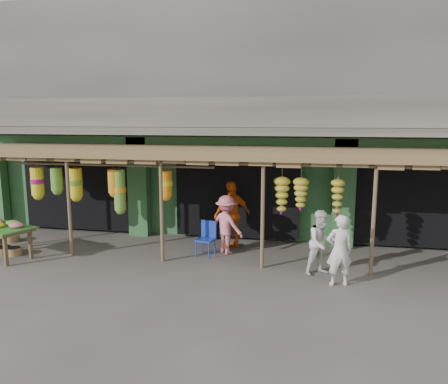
% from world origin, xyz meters
% --- Properties ---
extents(ground, '(80.00, 80.00, 0.00)m').
position_xyz_m(ground, '(0.00, 0.00, 0.00)').
color(ground, '#514C47').
rests_on(ground, ground).
extents(building, '(16.40, 6.80, 7.00)m').
position_xyz_m(building, '(-0.00, 4.87, 3.37)').
color(building, gray).
rests_on(building, ground).
extents(awning, '(14.00, 2.70, 2.79)m').
position_xyz_m(awning, '(-0.16, 0.80, 2.57)').
color(awning, brown).
rests_on(awning, ground).
extents(flower_table, '(1.85, 1.46, 0.97)m').
position_xyz_m(flower_table, '(-5.59, -0.73, 0.78)').
color(flower_table, brown).
rests_on(flower_table, ground).
extents(blue_chair, '(0.51, 0.51, 0.90)m').
position_xyz_m(blue_chair, '(-0.53, 0.54, 0.50)').
color(blue_chair, '#1A34AA').
rests_on(blue_chair, ground).
extents(basket_left, '(0.56, 0.56, 0.19)m').
position_xyz_m(basket_left, '(-6.43, 0.64, 0.09)').
color(basket_left, olive).
rests_on(basket_left, ground).
extents(basket_mid, '(0.62, 0.62, 0.19)m').
position_xyz_m(basket_mid, '(-5.85, -0.48, 0.10)').
color(basket_mid, olive).
rests_on(basket_mid, ground).
extents(basket_right, '(0.55, 0.55, 0.19)m').
position_xyz_m(basket_right, '(-5.51, -0.49, 0.10)').
color(basket_right, '#A9824E').
rests_on(basket_right, ground).
extents(person_front, '(0.64, 0.50, 1.55)m').
position_xyz_m(person_front, '(2.73, -0.97, 0.78)').
color(person_front, silver).
rests_on(person_front, ground).
extents(person_right, '(0.92, 0.87, 1.50)m').
position_xyz_m(person_right, '(2.37, -0.36, 0.75)').
color(person_right, white).
rests_on(person_right, ground).
extents(person_vendor, '(1.13, 1.05, 1.87)m').
position_xyz_m(person_vendor, '(0.00, 1.29, 0.93)').
color(person_vendor, orange).
rests_on(person_vendor, ground).
extents(person_shopper, '(1.16, 1.00, 1.55)m').
position_xyz_m(person_shopper, '(-0.05, 0.77, 0.78)').
color(person_shopper, pink).
rests_on(person_shopper, ground).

